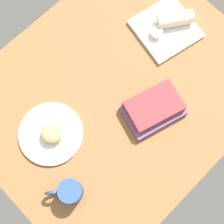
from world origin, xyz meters
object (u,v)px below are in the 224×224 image
at_px(square_plate, 166,29).
at_px(book_stack, 154,108).
at_px(round_plate, 51,134).
at_px(breakfast_wrap, 175,19).
at_px(sauce_cup, 156,33).
at_px(scone_pastry, 51,134).
at_px(coffee_mug, 70,191).

distance_m(square_plate, book_stack, 0.35).
xyz_separation_m(round_plate, breakfast_wrap, (-0.66, 0.01, 0.04)).
height_order(round_plate, square_plate, square_plate).
bearing_deg(sauce_cup, breakfast_wrap, 170.72).
distance_m(round_plate, breakfast_wrap, 0.66).
bearing_deg(scone_pastry, book_stack, 150.04).
xyz_separation_m(scone_pastry, book_stack, (-0.33, 0.19, -0.01)).
xyz_separation_m(square_plate, sauce_cup, (0.05, -0.01, 0.02)).
xyz_separation_m(square_plate, book_stack, (0.28, 0.20, 0.02)).
bearing_deg(coffee_mug, round_plate, -113.30).
bearing_deg(round_plate, sauce_cup, -179.58).
relative_size(square_plate, book_stack, 0.91).
distance_m(scone_pastry, coffee_mug, 0.22).
distance_m(sauce_cup, book_stack, 0.31).
height_order(sauce_cup, book_stack, book_stack).
distance_m(sauce_cup, coffee_mug, 0.69).
xyz_separation_m(square_plate, breakfast_wrap, (-0.04, 0.01, 0.04)).
relative_size(scone_pastry, sauce_cup, 1.62).
bearing_deg(book_stack, breakfast_wrap, -149.19).
relative_size(sauce_cup, book_stack, 0.20).
distance_m(round_plate, book_stack, 0.39).
height_order(square_plate, coffee_mug, coffee_mug).
height_order(scone_pastry, coffee_mug, coffee_mug).
xyz_separation_m(sauce_cup, coffee_mug, (0.66, 0.21, 0.02)).
bearing_deg(coffee_mug, square_plate, -163.99).
bearing_deg(square_plate, book_stack, 35.14).
height_order(square_plate, book_stack, book_stack).
bearing_deg(breakfast_wrap, scone_pastry, 123.60).
xyz_separation_m(breakfast_wrap, coffee_mug, (0.75, 0.20, 0.00)).
xyz_separation_m(round_plate, sauce_cup, (-0.57, -0.00, 0.02)).
xyz_separation_m(square_plate, coffee_mug, (0.71, 0.20, 0.04)).
bearing_deg(book_stack, round_plate, -31.12).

